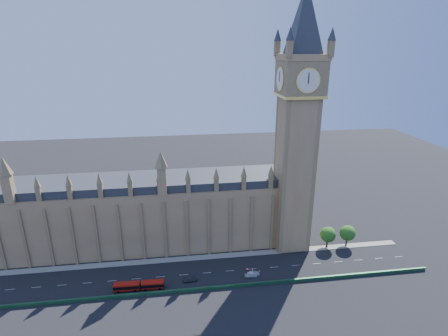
{
  "coord_description": "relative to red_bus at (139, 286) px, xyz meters",
  "views": [
    {
      "loc": [
        -4.16,
        -102.1,
        74.46
      ],
      "look_at": [
        11.38,
        10.0,
        34.78
      ],
      "focal_mm": 28.0,
      "sensor_mm": 36.0,
      "label": 1
    }
  ],
  "objects": [
    {
      "name": "cone_a",
      "position": [
        40.75,
        3.76,
        -1.12
      ],
      "size": [
        0.43,
        0.43,
        0.62
      ],
      "rotation": [
        0.0,
        0.0,
        0.12
      ],
      "color": "black",
      "rests_on": "ground"
    },
    {
      "name": "elizabeth_tower",
      "position": [
        56.46,
        19.74,
        53.13
      ],
      "size": [
        20.59,
        20.59,
        105.0
      ],
      "color": "#977149",
      "rests_on": "ground"
    },
    {
      "name": "cone_b",
      "position": [
        36.81,
        5.45,
        -1.07
      ],
      "size": [
        0.49,
        0.49,
        0.72
      ],
      "rotation": [
        0.0,
        0.0,
        0.08
      ],
      "color": "black",
      "rests_on": "ground"
    },
    {
      "name": "cone_d",
      "position": [
        38.49,
        5.11,
        -1.08
      ],
      "size": [
        0.47,
        0.47,
        0.69
      ],
      "rotation": [
        0.0,
        0.0,
        0.09
      ],
      "color": "black",
      "rests_on": "ground"
    },
    {
      "name": "car_grey",
      "position": [
        16.46,
        1.97,
        -0.65
      ],
      "size": [
        4.66,
        2.14,
        1.55
      ],
      "primitive_type": "imported",
      "rotation": [
        0.0,
        0.0,
        1.64
      ],
      "color": "#3D4045",
      "rests_on": "ground"
    },
    {
      "name": "tree_east_near",
      "position": [
        70.69,
        15.83,
        4.22
      ],
      "size": [
        6.0,
        6.0,
        8.5
      ],
      "color": "#382619",
      "rests_on": "ground"
    },
    {
      "name": "cone_c",
      "position": [
        36.43,
        5.61,
        -1.08
      ],
      "size": [
        0.53,
        0.53,
        0.7
      ],
      "rotation": [
        0.0,
        0.0,
        -0.25
      ],
      "color": "black",
      "rests_on": "ground"
    },
    {
      "name": "red_bus",
      "position": [
        0.0,
        0.0,
        0.0
      ],
      "size": [
        15.97,
        2.89,
        2.7
      ],
      "rotation": [
        0.0,
        0.0,
        -0.03
      ],
      "color": "#A8140B",
      "rests_on": "ground"
    },
    {
      "name": "palace_westminster",
      "position": [
        -6.54,
        27.74,
        12.44
      ],
      "size": [
        120.0,
        20.0,
        28.0
      ],
      "color": "#977149",
      "rests_on": "ground"
    },
    {
      "name": "tree_east_far",
      "position": [
        78.69,
        15.83,
        4.22
      ],
      "size": [
        6.0,
        6.0,
        8.5
      ],
      "color": "#382619",
      "rests_on": "ground"
    },
    {
      "name": "kerb_north",
      "position": [
        18.46,
        15.24,
        -1.34
      ],
      "size": [
        160.0,
        3.0,
        0.16
      ],
      "primitive_type": "cube",
      "color": "gray",
      "rests_on": "ground"
    },
    {
      "name": "car_silver",
      "position": [
        38.14,
        2.16,
        -0.74
      ],
      "size": [
        4.31,
        1.86,
        1.38
      ],
      "primitive_type": "imported",
      "rotation": [
        0.0,
        0.0,
        1.67
      ],
      "color": "#AEB0B6",
      "rests_on": "ground"
    },
    {
      "name": "car_white",
      "position": [
        37.09,
        1.4,
        -0.82
      ],
      "size": [
        4.21,
        1.82,
        1.21
      ],
      "primitive_type": "imported",
      "rotation": [
        0.0,
        0.0,
        1.54
      ],
      "color": "silver",
      "rests_on": "ground"
    },
    {
      "name": "bridge_parapet",
      "position": [
        18.46,
        -3.26,
        -0.82
      ],
      "size": [
        160.0,
        0.6,
        1.2
      ],
      "primitive_type": "cube",
      "color": "#1E4C2D",
      "rests_on": "ground"
    },
    {
      "name": "ground",
      "position": [
        18.46,
        5.74,
        -1.42
      ],
      "size": [
        400.0,
        400.0,
        0.0
      ],
      "primitive_type": "plane",
      "color": "black",
      "rests_on": "ground"
    }
  ]
}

